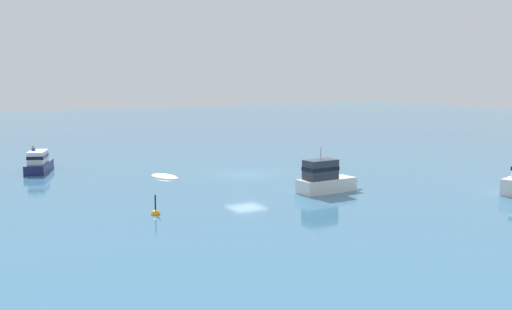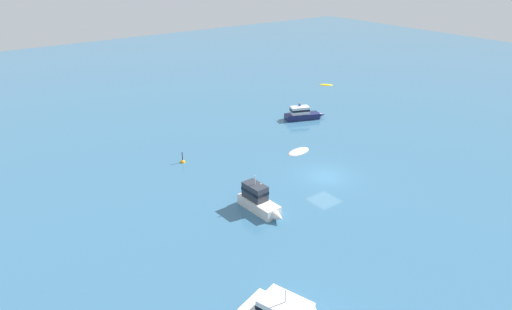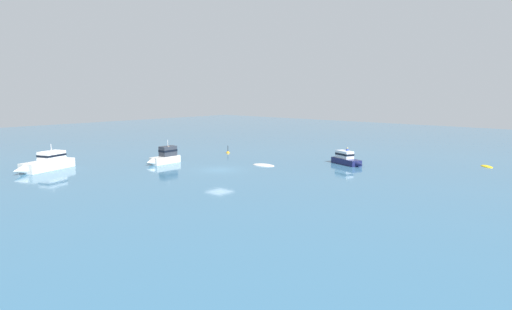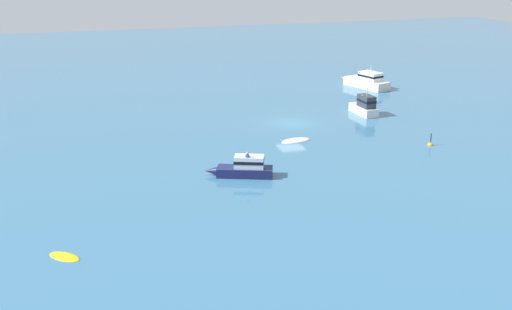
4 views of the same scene
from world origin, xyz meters
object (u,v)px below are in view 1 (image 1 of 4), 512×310
Objects in this scene: dinghy at (165,177)px; launch_1 at (326,179)px; powerboat at (39,163)px; channel_buoy at (156,214)px.

launch_1 reaches higher than dinghy.
launch_1 is 22.01m from powerboat.
powerboat is 3.92× the size of channel_buoy.
launch_1 is (10.07, 6.73, 0.84)m from dinghy.
dinghy is 11.72m from channel_buoy.
channel_buoy is at bearing -179.88° from launch_1.
channel_buoy reaches higher than dinghy.
channel_buoy is at bearing 146.11° from dinghy.
channel_buoy is (17.66, 2.50, -0.65)m from powerboat.
launch_1 is at bearing 93.22° from channel_buoy.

